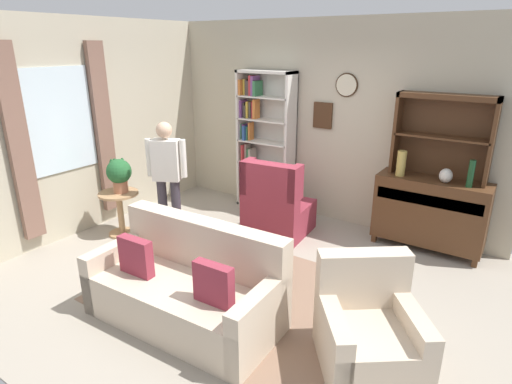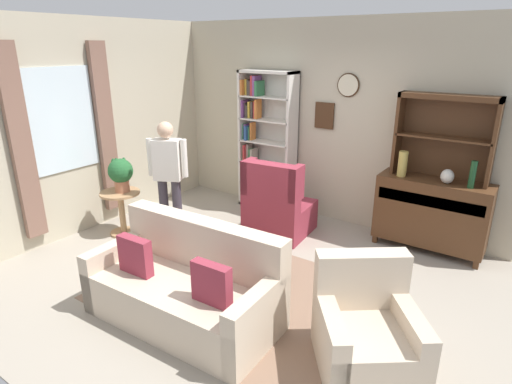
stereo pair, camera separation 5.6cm
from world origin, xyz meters
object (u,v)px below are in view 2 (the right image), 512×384
(potted_plant_small, at_px, (150,224))
(bookshelf, at_px, (264,141))
(bottle_wine, at_px, (473,175))
(potted_plant_large, at_px, (121,172))
(sideboard, at_px, (431,212))
(wingback_chair, at_px, (277,208))
(vase_tall, at_px, (403,164))
(coffee_table, at_px, (239,246))
(plant_stand, at_px, (122,208))
(vase_round, at_px, (447,176))
(armchair_floral, at_px, (366,335))
(person_reading, at_px, (168,173))
(book_stack, at_px, (228,237))
(sideboard_hutch, at_px, (446,125))
(couch_floral, at_px, (186,288))

(potted_plant_small, bearing_deg, bookshelf, 73.70)
(bottle_wine, bearing_deg, potted_plant_large, -155.77)
(sideboard, xyz_separation_m, wingback_chair, (-1.79, -0.71, -0.13))
(bookshelf, bearing_deg, wingback_chair, -46.19)
(bookshelf, xyz_separation_m, vase_tall, (2.16, -0.17, 0.02))
(wingback_chair, bearing_deg, bottle_wine, 15.85)
(sideboard, bearing_deg, coffee_table, -130.38)
(plant_stand, relative_size, coffee_table, 0.76)
(bottle_wine, bearing_deg, potted_plant_small, -154.10)
(bookshelf, height_order, plant_stand, bookshelf)
(sideboard, bearing_deg, wingback_chair, -158.40)
(vase_round, distance_m, bottle_wine, 0.27)
(bottle_wine, distance_m, armchair_floral, 2.46)
(sideboard, xyz_separation_m, bottle_wine, (0.39, -0.09, 0.57))
(wingback_chair, distance_m, person_reading, 1.50)
(wingback_chair, distance_m, book_stack, 1.18)
(sideboard, xyz_separation_m, potted_plant_small, (-3.09, -1.78, -0.31))
(bookshelf, relative_size, sideboard, 1.62)
(bookshelf, distance_m, potted_plant_small, 2.12)
(sideboard_hutch, distance_m, plant_stand, 4.21)
(vase_round, xyz_separation_m, person_reading, (-3.01, -1.53, -0.10))
(sideboard_hutch, relative_size, wingback_chair, 1.05)
(couch_floral, xyz_separation_m, coffee_table, (-0.07, 0.91, 0.04))
(sideboard, relative_size, potted_plant_small, 3.76)
(coffee_table, height_order, book_stack, book_stack)
(vase_tall, height_order, person_reading, person_reading)
(sideboard, distance_m, book_stack, 2.53)
(vase_round, xyz_separation_m, potted_plant_small, (-3.22, -1.71, -0.80))
(vase_tall, bearing_deg, book_stack, -125.80)
(potted_plant_small, bearing_deg, couch_floral, -31.52)
(couch_floral, distance_m, person_reading, 1.90)
(book_stack, bearing_deg, person_reading, 166.18)
(sideboard, distance_m, person_reading, 3.31)
(sideboard, xyz_separation_m, person_reading, (-2.88, -1.59, 0.40))
(couch_floral, bearing_deg, person_reading, 139.89)
(potted_plant_large, bearing_deg, couch_floral, -24.39)
(couch_floral, relative_size, wingback_chair, 1.75)
(vase_round, xyz_separation_m, bottle_wine, (0.26, -0.02, 0.07))
(bookshelf, relative_size, wingback_chair, 2.00)
(sideboard_hutch, height_order, armchair_floral, sideboard_hutch)
(armchair_floral, bearing_deg, potted_plant_small, 168.92)
(sideboard, height_order, wingback_chair, wingback_chair)
(sideboard, distance_m, armchair_floral, 2.42)
(potted_plant_large, bearing_deg, bookshelf, 63.46)
(person_reading, bearing_deg, sideboard, 28.98)
(wingback_chair, bearing_deg, vase_tall, 24.18)
(bookshelf, xyz_separation_m, vase_round, (2.68, -0.15, -0.05))
(armchair_floral, xyz_separation_m, potted_plant_large, (-3.62, 0.56, 0.58))
(vase_tall, relative_size, vase_round, 1.84)
(sideboard_hutch, distance_m, book_stack, 2.84)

